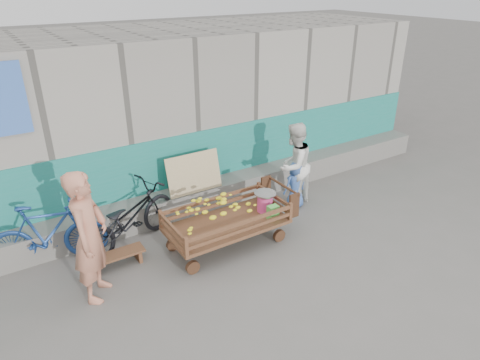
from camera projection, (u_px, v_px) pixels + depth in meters
ground at (250, 286)px, 5.96m from camera, size 80.00×80.00×0.00m
building_wall at (137, 113)px, 8.41m from camera, size 12.00×3.50×3.00m
banana_cart at (225, 214)px, 6.58m from camera, size 2.05×0.94×0.88m
bench at (114, 258)px, 6.28m from camera, size 0.89×0.27×0.22m
vendor_man at (90, 237)px, 5.43m from camera, size 0.73×0.80×1.83m
woman at (294, 165)px, 7.77m from camera, size 0.93×0.82×1.59m
child at (295, 185)px, 7.82m from camera, size 0.46×0.31×0.91m
bicycle_dark at (128, 219)px, 6.65m from camera, size 1.98×1.34×0.99m
bicycle_blue at (48, 234)px, 6.25m from camera, size 1.72×0.90×0.99m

